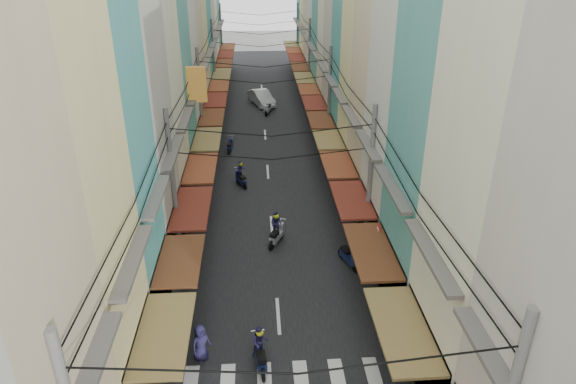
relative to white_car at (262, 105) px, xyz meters
name	(u,v)px	position (x,y,z in m)	size (l,w,h in m)	color
ground	(276,289)	(0.12, -31.11, 0.00)	(160.00, 160.00, 0.00)	slate
road	(266,143)	(0.12, -11.11, 0.01)	(10.00, 80.00, 0.02)	black
sidewalk_left	(187,144)	(-6.38, -11.11, 0.03)	(3.00, 80.00, 0.06)	gray
sidewalk_right	(343,141)	(6.62, -11.11, 0.03)	(3.00, 80.00, 0.06)	gray
building_row_left	(148,28)	(-7.80, -14.55, 9.78)	(7.80, 67.67, 23.70)	beige
building_row_right	(378,32)	(8.03, -14.67, 9.41)	(7.80, 68.98, 22.59)	teal
utility_poles	(266,78)	(0.12, -16.10, 6.59)	(10.20, 66.13, 8.20)	slate
white_car	(262,105)	(0.00, 0.00, 0.00)	(5.24, 2.05, 1.85)	silver
bicycle	(404,313)	(5.80, -33.25, 0.00)	(0.65, 1.73, 1.19)	black
moving_scooters	(266,208)	(-0.15, -23.83, 0.56)	(7.02, 34.91, 1.94)	black
parked_scooters	(401,352)	(4.83, -36.14, 0.47)	(13.13, 13.90, 1.00)	black
pedestrians	(185,234)	(-4.56, -27.46, 1.05)	(12.54, 22.27, 2.25)	black
market_umbrella	(440,267)	(7.26, -32.97, 2.21)	(2.37, 2.37, 2.50)	#B2B2B7
traffic_sign	(377,241)	(4.90, -30.96, 2.40)	(0.10, 0.71, 3.25)	slate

